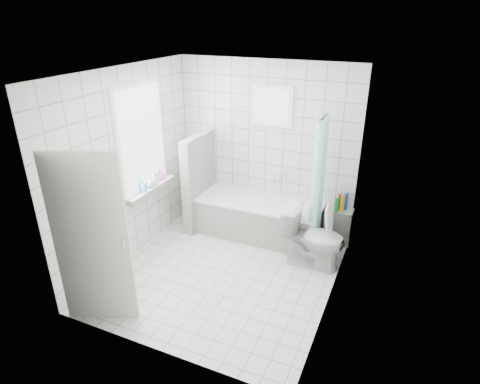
% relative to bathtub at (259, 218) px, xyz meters
% --- Properties ---
extents(ground, '(3.00, 3.00, 0.00)m').
position_rel_bathtub_xyz_m(ground, '(-0.07, -1.12, -0.29)').
color(ground, white).
rests_on(ground, ground).
extents(ceiling, '(3.00, 3.00, 0.00)m').
position_rel_bathtub_xyz_m(ceiling, '(-0.07, -1.12, 2.31)').
color(ceiling, white).
rests_on(ceiling, ground).
extents(wall_back, '(2.80, 0.02, 2.60)m').
position_rel_bathtub_xyz_m(wall_back, '(-0.07, 0.38, 1.01)').
color(wall_back, white).
rests_on(wall_back, ground).
extents(wall_front, '(2.80, 0.02, 2.60)m').
position_rel_bathtub_xyz_m(wall_front, '(-0.07, -2.62, 1.01)').
color(wall_front, white).
rests_on(wall_front, ground).
extents(wall_left, '(0.02, 3.00, 2.60)m').
position_rel_bathtub_xyz_m(wall_left, '(-1.47, -1.12, 1.01)').
color(wall_left, white).
rests_on(wall_left, ground).
extents(wall_right, '(0.02, 3.00, 2.60)m').
position_rel_bathtub_xyz_m(wall_right, '(1.33, -1.12, 1.01)').
color(wall_right, white).
rests_on(wall_right, ground).
extents(window_left, '(0.01, 0.90, 1.40)m').
position_rel_bathtub_xyz_m(window_left, '(-1.42, -0.82, 1.31)').
color(window_left, white).
rests_on(window_left, wall_left).
extents(window_back, '(0.50, 0.01, 0.50)m').
position_rel_bathtub_xyz_m(window_back, '(0.03, 0.33, 1.66)').
color(window_back, white).
rests_on(window_back, wall_back).
extents(window_sill, '(0.18, 1.02, 0.08)m').
position_rel_bathtub_xyz_m(window_sill, '(-1.38, -0.82, 0.57)').
color(window_sill, white).
rests_on(window_sill, wall_left).
extents(door, '(0.76, 0.34, 2.00)m').
position_rel_bathtub_xyz_m(door, '(-0.95, -2.45, 0.71)').
color(door, silver).
rests_on(door, ground).
extents(bathtub, '(1.88, 0.77, 0.58)m').
position_rel_bathtub_xyz_m(bathtub, '(0.00, 0.00, 0.00)').
color(bathtub, white).
rests_on(bathtub, ground).
extents(partition_wall, '(0.15, 0.85, 1.50)m').
position_rel_bathtub_xyz_m(partition_wall, '(-1.01, -0.05, 0.46)').
color(partition_wall, white).
rests_on(partition_wall, ground).
extents(tiled_ledge, '(0.40, 0.24, 0.55)m').
position_rel_bathtub_xyz_m(tiled_ledge, '(1.15, 0.25, -0.02)').
color(tiled_ledge, white).
rests_on(tiled_ledge, ground).
extents(toilet, '(0.83, 0.47, 0.84)m').
position_rel_bathtub_xyz_m(toilet, '(0.96, -0.47, 0.13)').
color(toilet, silver).
rests_on(toilet, ground).
extents(curtain_rod, '(0.02, 0.80, 0.02)m').
position_rel_bathtub_xyz_m(curtain_rod, '(0.88, -0.02, 1.71)').
color(curtain_rod, silver).
rests_on(curtain_rod, wall_back).
extents(shower_curtain, '(0.14, 0.48, 1.78)m').
position_rel_bathtub_xyz_m(shower_curtain, '(0.88, -0.16, 0.81)').
color(shower_curtain, '#48D5D4').
rests_on(shower_curtain, curtain_rod).
extents(tub_faucet, '(0.18, 0.06, 0.06)m').
position_rel_bathtub_xyz_m(tub_faucet, '(0.10, 0.33, 0.56)').
color(tub_faucet, silver).
rests_on(tub_faucet, wall_back).
extents(sill_bottles, '(0.18, 0.59, 0.26)m').
position_rel_bathtub_xyz_m(sill_bottles, '(-1.37, -0.75, 0.71)').
color(sill_bottles, '#C160A7').
rests_on(sill_bottles, window_sill).
extents(ledge_bottles, '(0.17, 0.18, 0.26)m').
position_rel_bathtub_xyz_m(ledge_bottles, '(1.16, 0.24, 0.38)').
color(ledge_bottles, red).
rests_on(ledge_bottles, tiled_ledge).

